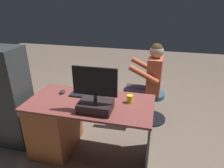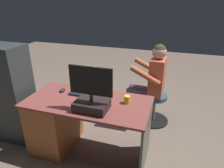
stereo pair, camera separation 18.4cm
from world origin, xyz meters
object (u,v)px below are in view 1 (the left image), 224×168
at_px(desk, 62,122).
at_px(teddy_bear, 89,78).
at_px(monitor, 95,99).
at_px(office_chair_teddy, 90,99).
at_px(tv_remote, 83,102).
at_px(keyboard, 88,95).
at_px(visitor_chair, 152,105).
at_px(cup, 130,99).
at_px(computer_mouse, 62,92).
at_px(person, 148,77).

xyz_separation_m(desk, teddy_bear, (-0.04, -0.89, 0.25)).
distance_m(monitor, office_chair_teddy, 1.28).
distance_m(tv_remote, office_chair_teddy, 1.08).
xyz_separation_m(keyboard, visitor_chair, (-0.75, -0.81, -0.48)).
bearing_deg(teddy_bear, office_chair_teddy, 90.00).
xyz_separation_m(teddy_bear, visitor_chair, (-1.01, -0.04, -0.37)).
relative_size(desk, tv_remote, 9.49).
bearing_deg(monitor, keyboard, -55.49).
height_order(cup, visitor_chair, cup).
height_order(monitor, teddy_bear, monitor).
xyz_separation_m(computer_mouse, office_chair_teddy, (-0.07, -0.75, -0.48)).
relative_size(monitor, teddy_bear, 1.29).
relative_size(cup, tv_remote, 0.59).
bearing_deg(visitor_chair, tv_remote, 53.10).
height_order(monitor, keyboard, monitor).
bearing_deg(visitor_chair, person, 3.11).
bearing_deg(person, computer_mouse, 39.26).
height_order(keyboard, cup, cup).
bearing_deg(desk, cup, -173.73).
distance_m(monitor, tv_remote, 0.25).
height_order(desk, person, person).
distance_m(office_chair_teddy, person, 1.03).
relative_size(keyboard, office_chair_teddy, 0.88).
distance_m(visitor_chair, person, 0.47).
xyz_separation_m(keyboard, person, (-0.66, -0.80, -0.01)).
xyz_separation_m(monitor, keyboard, (0.19, -0.28, -0.12)).
height_order(desk, office_chair_teddy, desk).
bearing_deg(keyboard, office_chair_teddy, -70.86).
distance_m(monitor, teddy_bear, 1.16).
bearing_deg(desk, tv_remote, 171.79).
relative_size(monitor, cup, 5.31).
xyz_separation_m(cup, person, (-0.14, -0.84, -0.05)).
bearing_deg(computer_mouse, tv_remote, 152.90).
bearing_deg(keyboard, tv_remote, 93.15).
bearing_deg(teddy_bear, visitor_chair, -177.57).
xyz_separation_m(desk, tv_remote, (-0.31, 0.04, 0.35)).
bearing_deg(desk, office_chair_teddy, -92.51).
bearing_deg(cup, monitor, 37.49).
distance_m(desk, teddy_bear, 0.93).
height_order(keyboard, computer_mouse, computer_mouse).
distance_m(desk, person, 1.38).
relative_size(tv_remote, person, 0.12).
relative_size(teddy_bear, person, 0.30).
height_order(computer_mouse, person, person).
xyz_separation_m(tv_remote, person, (-0.65, -0.98, -0.01)).
height_order(computer_mouse, teddy_bear, teddy_bear).
distance_m(computer_mouse, person, 1.27).
xyz_separation_m(tv_remote, visitor_chair, (-0.74, -0.98, -0.48)).
relative_size(computer_mouse, office_chair_teddy, 0.20).
bearing_deg(tv_remote, cup, -162.16).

